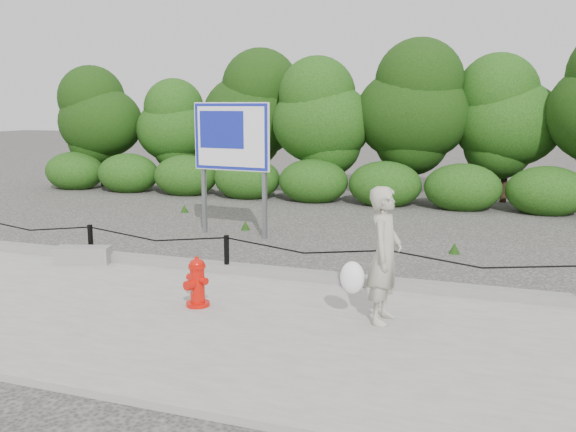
# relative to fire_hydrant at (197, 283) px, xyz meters

# --- Properties ---
(ground) EXTENTS (90.00, 90.00, 0.00)m
(ground) POSITION_rel_fire_hydrant_xyz_m (-0.31, 1.55, -0.39)
(ground) COLOR #2D2B28
(ground) RESTS_ON ground
(sidewalk) EXTENTS (14.00, 4.00, 0.08)m
(sidewalk) POSITION_rel_fire_hydrant_xyz_m (-0.31, -0.45, -0.35)
(sidewalk) COLOR gray
(sidewalk) RESTS_ON ground
(curb) EXTENTS (14.00, 0.22, 0.14)m
(curb) POSITION_rel_fire_hydrant_xyz_m (-0.31, 1.60, -0.24)
(curb) COLOR slate
(curb) RESTS_ON sidewalk
(chain_barrier) EXTENTS (10.06, 0.06, 0.60)m
(chain_barrier) POSITION_rel_fire_hydrant_xyz_m (-0.31, 1.55, 0.06)
(chain_barrier) COLOR black
(chain_barrier) RESTS_ON sidewalk
(treeline) EXTENTS (20.08, 3.59, 4.48)m
(treeline) POSITION_rel_fire_hydrant_xyz_m (0.41, 10.50, 2.04)
(treeline) COLOR black
(treeline) RESTS_ON ground
(fire_hydrant) EXTENTS (0.40, 0.40, 0.66)m
(fire_hydrant) POSITION_rel_fire_hydrant_xyz_m (0.00, 0.00, 0.00)
(fire_hydrant) COLOR red
(fire_hydrant) RESTS_ON sidewalk
(pedestrian) EXTENTS (0.72, 0.63, 1.63)m
(pedestrian) POSITION_rel_fire_hydrant_xyz_m (2.35, 0.23, 0.49)
(pedestrian) COLOR #A39F8B
(pedestrian) RESTS_ON sidewalk
(concrete_block) EXTENTS (0.93, 0.55, 0.28)m
(concrete_block) POSITION_rel_fire_hydrant_xyz_m (-2.78, 1.30, -0.17)
(concrete_block) COLOR gray
(concrete_block) RESTS_ON sidewalk
(advertising_sign) EXTENTS (1.68, 0.29, 2.70)m
(advertising_sign) POSITION_rel_fire_hydrant_xyz_m (-1.51, 4.42, 1.51)
(advertising_sign) COLOR slate
(advertising_sign) RESTS_ON ground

